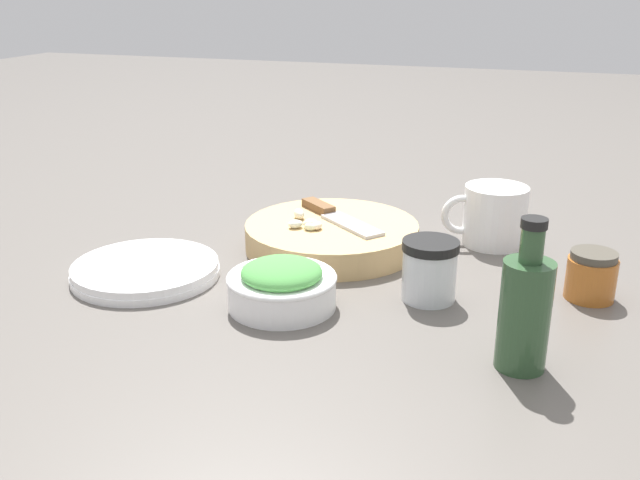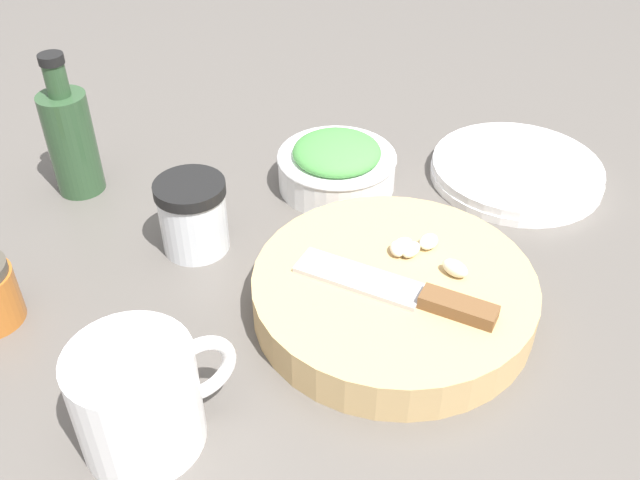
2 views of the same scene
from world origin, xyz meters
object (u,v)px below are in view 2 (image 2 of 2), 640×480
plate_stack (516,171)px  oil_bottle (71,139)px  garlic_cloves (424,252)px  spice_jar (193,215)px  cutting_board (393,294)px  herb_bowl (337,165)px  coffee_mug (140,398)px  chef_knife (406,292)px

plate_stack → oil_bottle: bearing=170.5°
garlic_cloves → spice_jar: 0.24m
oil_bottle → cutting_board: bearing=-42.6°
herb_bowl → spice_jar: bearing=-154.4°
cutting_board → oil_bottle: bearing=137.4°
coffee_mug → chef_knife: bearing=17.5°
coffee_mug → spice_jar: bearing=76.7°
herb_bowl → plate_stack: size_ratio=0.68×
herb_bowl → coffee_mug: size_ratio=1.08×
spice_jar → chef_knife: bearing=-42.2°
garlic_cloves → plate_stack: garlic_cloves is taller
oil_bottle → spice_jar: bearing=-48.2°
chef_knife → herb_bowl: bearing=40.4°
chef_knife → garlic_cloves: bearing=4.2°
coffee_mug → herb_bowl: bearing=54.5°
coffee_mug → oil_bottle: 0.38m
garlic_cloves → plate_stack: 0.24m
plate_stack → oil_bottle: 0.51m
chef_knife → plate_stack: chef_knife is taller
cutting_board → coffee_mug: coffee_mug is taller
chef_knife → garlic_cloves: 0.06m
cutting_board → herb_bowl: size_ratio=1.90×
chef_knife → coffee_mug: (-0.23, -0.07, 0.00)m
coffee_mug → plate_stack: (0.44, 0.28, -0.04)m
cutting_board → spice_jar: (-0.17, 0.13, 0.02)m
oil_bottle → garlic_cloves: bearing=-37.0°
cutting_board → spice_jar: 0.22m
garlic_cloves → coffee_mug: bearing=-155.5°
garlic_cloves → oil_bottle: (-0.33, 0.25, 0.02)m
garlic_cloves → plate_stack: bearing=43.6°
plate_stack → oil_bottle: oil_bottle is taller
chef_knife → oil_bottle: oil_bottle is taller
coffee_mug → plate_stack: coffee_mug is taller
plate_stack → cutting_board: bearing=-138.1°
coffee_mug → cutting_board: bearing=23.2°
cutting_board → coffee_mug: bearing=-156.8°
chef_knife → herb_bowl: (-0.01, 0.24, -0.02)m
coffee_mug → plate_stack: size_ratio=0.63×
cutting_board → plate_stack: (0.21, 0.19, -0.01)m
spice_jar → plate_stack: (0.38, 0.05, -0.03)m
spice_jar → oil_bottle: 0.19m
plate_stack → spice_jar: bearing=-172.1°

